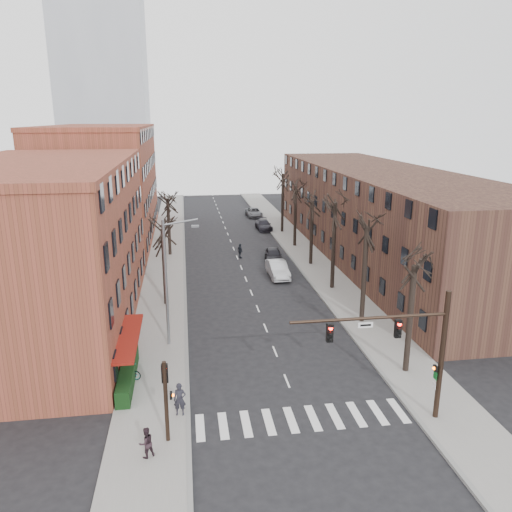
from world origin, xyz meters
name	(u,v)px	position (x,y,z in m)	size (l,w,h in m)	color
ground	(302,419)	(0.00, 0.00, 0.00)	(160.00, 160.00, 0.00)	black
sidewalk_left	(167,253)	(-8.00, 35.00, 0.07)	(4.00, 90.00, 0.15)	gray
sidewalk_right	(300,248)	(8.00, 35.00, 0.07)	(4.00, 90.00, 0.15)	gray
building_left_near	(47,250)	(-16.00, 15.00, 6.00)	(12.00, 26.00, 12.00)	brown
building_left_far	(103,185)	(-16.00, 44.00, 7.00)	(12.00, 28.00, 14.00)	brown
building_right	(380,214)	(16.00, 30.00, 5.00)	(12.00, 50.00, 10.00)	#4E3124
office_tower	(101,46)	(-22.00, 95.00, 30.00)	(18.00, 18.00, 60.00)	#B2B7BF
awning_left	(132,376)	(-9.40, 6.00, 0.00)	(1.20, 7.00, 0.15)	maroon
hedge	(128,374)	(-9.50, 5.00, 0.65)	(0.80, 6.00, 1.00)	black
tree_right_a	(405,372)	(7.60, 4.00, 0.00)	(5.20, 5.20, 10.00)	black
tree_right_b	(361,322)	(7.60, 12.00, 0.00)	(5.20, 5.20, 10.80)	black
tree_right_c	(332,289)	(7.60, 20.00, 0.00)	(5.20, 5.20, 11.60)	black
tree_right_d	(311,265)	(7.60, 28.00, 0.00)	(5.20, 5.20, 10.00)	black
tree_right_e	(295,246)	(7.60, 36.00, 0.00)	(5.20, 5.20, 10.80)	black
tree_right_f	(282,232)	(7.60, 44.00, 0.00)	(5.20, 5.20, 11.60)	black
tree_left_a	(167,305)	(-7.60, 18.00, 0.00)	(5.20, 5.20, 9.50)	black
tree_left_b	(170,255)	(-7.60, 34.00, 0.00)	(5.20, 5.20, 9.50)	black
signal_mast_arm	(414,345)	(5.45, -1.00, 4.40)	(8.14, 0.30, 7.20)	black
signal_pole_left	(166,395)	(-6.99, -0.95, 2.61)	(0.47, 0.44, 4.40)	black
streetlight	(168,277)	(-7.03, 10.00, 5.01)	(2.45, 0.22, 9.03)	slate
silver_sedan	(278,269)	(3.24, 24.22, 0.81)	(1.72, 4.92, 1.62)	#B0B4B8
parked_car_near	(273,255)	(3.80, 29.74, 0.77)	(1.81, 4.51, 1.54)	black
parked_car_mid	(264,225)	(5.30, 45.98, 0.70)	(1.96, 4.82, 1.40)	black
parked_car_far	(254,212)	(5.30, 55.78, 0.70)	(2.31, 5.02, 1.39)	#5B5D62
pedestrian_a	(180,399)	(-6.40, 1.13, 1.05)	(0.66, 0.43, 1.81)	black
pedestrian_b	(146,443)	(-7.94, -2.13, 0.91)	(0.74, 0.57, 1.51)	black
pedestrian_crossing	(240,251)	(0.30, 31.71, 0.84)	(0.99, 0.41, 1.68)	black
bicycle	(127,372)	(-9.60, 5.37, 0.62)	(0.62, 1.78, 0.93)	gray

